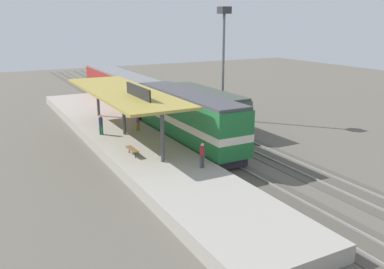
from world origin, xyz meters
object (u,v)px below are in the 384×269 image
Objects in this scene: freight_car at (205,107)px; person_boarding at (138,120)px; person_waiting at (202,154)px; person_walking at (101,124)px; platform_bench at (132,149)px; locomotive at (188,119)px; passenger_carriage_single at (120,89)px; light_mast at (224,40)px.

person_boarding is (-7.77, -1.54, -0.12)m from freight_car.
person_waiting and person_boarding have the same top height.
freight_car is 11.07m from person_walking.
person_waiting is at bearing -55.73° from platform_bench.
passenger_carriage_single is at bearing 90.00° from locomotive.
person_waiting is 10.93m from person_boarding.
light_mast reaches higher than person_boarding.
light_mast reaches higher than platform_bench.
person_waiting is at bearing -120.71° from freight_car.
freight_car is (4.60, -12.82, -0.34)m from passenger_carriage_single.
light_mast is (7.80, -11.00, 6.08)m from passenger_carriage_single.
person_waiting is at bearing -88.10° from person_boarding.
locomotive is at bearing -31.69° from person_walking.
passenger_carriage_single is 14.72m from person_boarding.
light_mast is 15.93m from person_walking.
freight_car reaches higher than person_walking.
passenger_carriage_single is at bearing 65.52° from person_walking.
passenger_carriage_single is 14.79m from light_mast.
passenger_carriage_single is at bearing 109.74° from freight_car.
person_boarding is at bearing -102.44° from passenger_carriage_single.
freight_car is 7.02× the size of person_waiting.
platform_bench is 0.99× the size of person_waiting.
locomotive is 18.00m from passenger_carriage_single.
person_walking is (-3.59, 11.24, 0.00)m from person_waiting.
person_waiting is 1.00× the size of person_boarding.
platform_bench is 0.99× the size of person_walking.
passenger_carriage_single is 1.71× the size of light_mast.
light_mast is at bearing 29.66° from freight_car.
platform_bench is 6.59m from person_walking.
freight_car reaches higher than person_waiting.
passenger_carriage_single is (6.00, 20.61, 0.97)m from platform_bench.
locomotive reaches higher than passenger_carriage_single.
platform_bench is 0.15× the size of light_mast.
person_walking is (-0.40, 6.56, 0.51)m from platform_bench.
freight_car reaches higher than platform_bench.
passenger_carriage_single is 25.45m from person_waiting.
person_boarding is (-0.36, 10.93, 0.00)m from person_waiting.
freight_car reaches higher than person_boarding.
locomotive reaches higher than platform_bench.
light_mast is at bearing 34.84° from platform_bench.
person_walking is at bearing -167.88° from light_mast.
person_waiting reaches higher than platform_bench.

